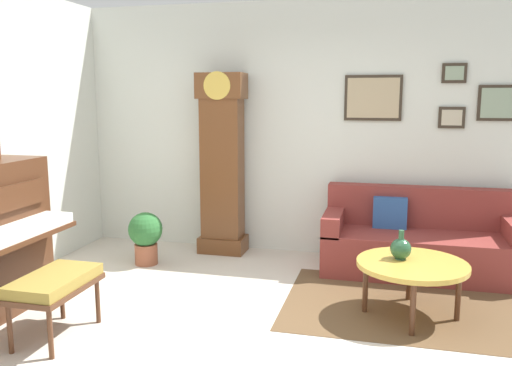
{
  "coord_description": "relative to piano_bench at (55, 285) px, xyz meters",
  "views": [
    {
      "loc": [
        0.91,
        -3.43,
        1.76
      ],
      "look_at": [
        -0.18,
        0.91,
        1.02
      ],
      "focal_mm": 36.7,
      "sensor_mm": 36.0,
      "label": 1
    }
  ],
  "objects": [
    {
      "name": "ground_plane",
      "position": [
        1.4,
        0.25,
        -0.46
      ],
      "size": [
        6.4,
        6.0,
        0.1
      ],
      "primitive_type": "cube",
      "color": "beige"
    },
    {
      "name": "potted_plant",
      "position": [
        -0.12,
        1.74,
        -0.08
      ],
      "size": [
        0.36,
        0.36,
        0.56
      ],
      "color": "#935138",
      "rests_on": "ground_plane"
    },
    {
      "name": "couch",
      "position": [
        2.67,
        2.18,
        -0.09
      ],
      "size": [
        1.9,
        0.8,
        0.84
      ],
      "color": "maroon",
      "rests_on": "ground_plane"
    },
    {
      "name": "area_rug",
      "position": [
        2.56,
        1.22,
        -0.4
      ],
      "size": [
        2.1,
        1.5,
        0.01
      ],
      "primitive_type": "cube",
      "color": "brown",
      "rests_on": "ground_plane"
    },
    {
      "name": "coffee_table",
      "position": [
        2.55,
        1.02,
        0.02
      ],
      "size": [
        0.88,
        0.88,
        0.46
      ],
      "color": "gold",
      "rests_on": "ground_plane"
    },
    {
      "name": "green_jug",
      "position": [
        2.46,
        1.09,
        0.14
      ],
      "size": [
        0.17,
        0.17,
        0.24
      ],
      "color": "#234C33",
      "rests_on": "coffee_table"
    },
    {
      "name": "piano_bench",
      "position": [
        0.0,
        0.0,
        0.0
      ],
      "size": [
        0.42,
        0.7,
        0.48
      ],
      "color": "#4C2B19",
      "rests_on": "ground_plane"
    },
    {
      "name": "wall_back",
      "position": [
        1.42,
        2.65,
        1.0
      ],
      "size": [
        5.3,
        0.13,
        2.8
      ],
      "color": "silver",
      "rests_on": "ground_plane"
    },
    {
      "name": "grandfather_clock",
      "position": [
        0.53,
        2.37,
        0.56
      ],
      "size": [
        0.52,
        0.34,
        2.03
      ],
      "color": "brown",
      "rests_on": "ground_plane"
    }
  ]
}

